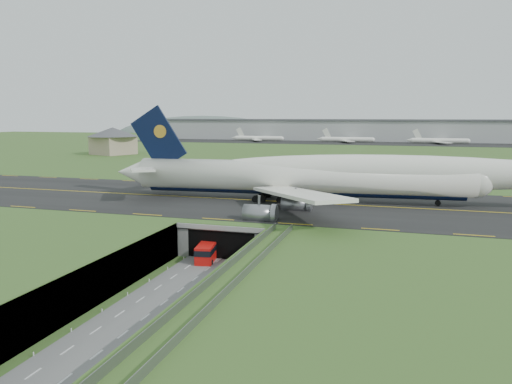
% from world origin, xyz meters
% --- Properties ---
extents(ground, '(900.00, 900.00, 0.00)m').
position_xyz_m(ground, '(0.00, 0.00, 0.00)').
color(ground, '#415B24').
rests_on(ground, ground).
extents(airfield_deck, '(800.00, 800.00, 6.00)m').
position_xyz_m(airfield_deck, '(0.00, 0.00, 3.00)').
color(airfield_deck, gray).
rests_on(airfield_deck, ground).
extents(trench_road, '(12.00, 75.00, 0.20)m').
position_xyz_m(trench_road, '(0.00, -7.50, 0.10)').
color(trench_road, slate).
rests_on(trench_road, ground).
extents(taxiway, '(800.00, 44.00, 0.18)m').
position_xyz_m(taxiway, '(0.00, 33.00, 6.09)').
color(taxiway, black).
rests_on(taxiway, airfield_deck).
extents(tunnel_portal, '(17.00, 22.30, 6.00)m').
position_xyz_m(tunnel_portal, '(0.00, 16.71, 3.33)').
color(tunnel_portal, gray).
rests_on(tunnel_portal, ground).
extents(guideway, '(3.00, 53.00, 7.05)m').
position_xyz_m(guideway, '(11.00, -19.11, 5.32)').
color(guideway, '#A8A8A3').
rests_on(guideway, ground).
extents(jumbo_jet, '(101.91, 64.07, 21.24)m').
position_xyz_m(jumbo_jet, '(15.07, 35.44, 11.73)').
color(jumbo_jet, white).
rests_on(jumbo_jet, ground).
extents(shuttle_tram, '(3.94, 7.67, 2.99)m').
position_xyz_m(shuttle_tram, '(-1.96, 6.66, 1.65)').
color(shuttle_tram, red).
rests_on(shuttle_tram, ground).
extents(service_building, '(30.27, 30.27, 12.79)m').
position_xyz_m(service_building, '(-103.06, 137.60, 13.58)').
color(service_building, tan).
rests_on(service_building, ground).
extents(cargo_terminal, '(320.00, 67.00, 15.60)m').
position_xyz_m(cargo_terminal, '(-0.10, 299.41, 13.96)').
color(cargo_terminal, '#B2B2B2').
rests_on(cargo_terminal, ground).
extents(distant_hills, '(700.00, 91.00, 60.00)m').
position_xyz_m(distant_hills, '(64.38, 430.00, -4.00)').
color(distant_hills, '#566861').
rests_on(distant_hills, ground).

